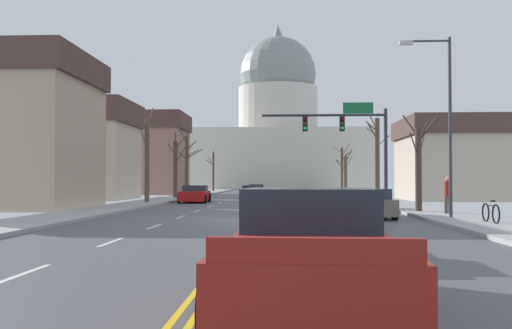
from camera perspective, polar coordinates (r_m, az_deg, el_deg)
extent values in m
cube|color=#4E4E53|center=(23.98, -0.09, -5.66)|extent=(14.00, 180.00, 0.06)
cube|color=yellow|center=(23.99, -0.37, -5.58)|extent=(0.10, 176.40, 0.00)
cube|color=yellow|center=(23.98, 0.20, -5.58)|extent=(0.10, 176.40, 0.00)
cube|color=silver|center=(10.58, 15.46, -10.74)|extent=(0.12, 2.20, 0.00)
cube|color=silver|center=(15.65, 11.28, -7.74)|extent=(0.12, 2.20, 0.00)
cube|color=silver|center=(20.78, 9.17, -6.19)|extent=(0.12, 2.20, 0.00)
cube|color=silver|center=(25.94, 7.91, -5.26)|extent=(0.12, 2.20, 0.00)
cube|color=silver|center=(31.12, 7.07, -4.63)|extent=(0.12, 2.20, 0.00)
cube|color=silver|center=(36.30, 6.47, -4.18)|extent=(0.12, 2.20, 0.00)
cube|color=silver|center=(41.49, 6.02, -3.85)|extent=(0.12, 2.20, 0.00)
cube|color=silver|center=(46.68, 5.67, -3.59)|extent=(0.12, 2.20, 0.00)
cube|color=silver|center=(51.87, 5.39, -3.38)|extent=(0.12, 2.20, 0.00)
cube|color=silver|center=(57.06, 5.16, -3.20)|extent=(0.12, 2.20, 0.00)
cube|color=silver|center=(62.25, 4.97, -3.06)|extent=(0.12, 2.20, 0.00)
cube|color=silver|center=(67.45, 4.81, -2.94)|extent=(0.12, 2.20, 0.00)
cube|color=silver|center=(72.64, 4.67, -2.84)|extent=(0.12, 2.20, 0.00)
cube|color=silver|center=(77.84, 4.55, -2.75)|extent=(0.12, 2.20, 0.00)
cube|color=silver|center=(83.04, 4.45, -2.67)|extent=(0.12, 2.20, 0.00)
cube|color=silver|center=(88.23, 4.36, -2.60)|extent=(0.12, 2.20, 0.00)
cube|color=silver|center=(11.37, -22.15, -10.04)|extent=(0.12, 2.20, 0.00)
cube|color=silver|center=(16.19, -14.28, -7.51)|extent=(0.12, 2.20, 0.00)
cube|color=silver|center=(21.20, -10.10, -6.10)|extent=(0.12, 2.20, 0.00)
cube|color=silver|center=(26.28, -7.54, -5.21)|extent=(0.12, 2.20, 0.00)
cube|color=silver|center=(31.40, -5.82, -4.61)|extent=(0.12, 2.20, 0.00)
cube|color=silver|center=(36.54, -4.58, -4.17)|extent=(0.12, 2.20, 0.00)
cube|color=silver|center=(41.69, -3.65, -3.84)|extent=(0.12, 2.20, 0.00)
cube|color=silver|center=(46.86, -2.93, -3.58)|extent=(0.12, 2.20, 0.00)
cube|color=silver|center=(52.03, -2.35, -3.38)|extent=(0.12, 2.20, 0.00)
cube|color=silver|center=(57.21, -1.87, -3.21)|extent=(0.12, 2.20, 0.00)
cube|color=silver|center=(62.39, -1.47, -3.06)|extent=(0.12, 2.20, 0.00)
cube|color=silver|center=(67.58, -1.14, -2.94)|extent=(0.12, 2.20, 0.00)
cube|color=silver|center=(72.76, -0.85, -2.84)|extent=(0.12, 2.20, 0.00)
cube|color=silver|center=(77.95, -0.60, -2.75)|extent=(0.12, 2.20, 0.00)
cube|color=silver|center=(83.14, -0.38, -2.67)|extent=(0.12, 2.20, 0.00)
cube|color=silver|center=(88.33, -0.19, -2.60)|extent=(0.12, 2.20, 0.00)
cube|color=#9B9B9B|center=(25.02, 19.83, -5.17)|extent=(3.00, 180.00, 0.14)
cube|color=#9B9B9B|center=(25.85, -19.33, -5.05)|extent=(3.00, 180.00, 0.14)
cylinder|color=#28282D|center=(36.88, 12.82, 0.80)|extent=(0.22, 0.22, 6.04)
cylinder|color=#28282D|center=(36.60, 6.75, 4.90)|extent=(7.80, 0.16, 0.16)
cube|color=black|center=(36.64, 8.58, 4.02)|extent=(0.32, 0.28, 0.92)
sphere|color=#330504|center=(36.51, 8.60, 4.48)|extent=(0.22, 0.22, 0.22)
sphere|color=#332B05|center=(36.49, 8.60, 4.05)|extent=(0.22, 0.22, 0.22)
sphere|color=#19CC47|center=(36.46, 8.61, 3.61)|extent=(0.22, 0.22, 0.22)
cube|color=black|center=(36.49, 4.91, 4.04)|extent=(0.32, 0.28, 0.92)
sphere|color=#330504|center=(36.36, 4.92, 4.50)|extent=(0.22, 0.22, 0.22)
sphere|color=#332B05|center=(36.33, 4.92, 4.06)|extent=(0.22, 0.22, 0.22)
sphere|color=#19CC47|center=(36.30, 4.92, 3.62)|extent=(0.22, 0.22, 0.22)
cube|color=#146033|center=(36.89, 10.14, 5.57)|extent=(1.90, 0.06, 0.70)
cylinder|color=#333338|center=(25.43, 18.80, 3.59)|extent=(0.14, 0.14, 7.58)
cylinder|color=#333338|center=(25.77, 16.74, 11.71)|extent=(1.82, 0.09, 0.09)
cube|color=#B2B2AD|center=(25.56, 14.73, 11.65)|extent=(0.56, 0.24, 0.16)
cube|color=beige|center=(105.45, 2.21, 0.45)|extent=(34.17, 18.65, 10.57)
cylinder|color=beige|center=(106.18, 2.20, 5.49)|extent=(14.57, 14.57, 8.10)
sphere|color=gray|center=(107.16, 2.20, 8.94)|extent=(14.03, 14.03, 14.03)
cone|color=gray|center=(108.95, 2.20, 13.19)|extent=(1.80, 1.80, 2.40)
cube|color=navy|center=(32.24, 10.12, -3.69)|extent=(1.86, 4.59, 0.60)
cube|color=#232D38|center=(32.01, 10.16, -2.82)|extent=(1.62, 2.29, 0.39)
cylinder|color=black|center=(33.57, 8.30, -3.86)|extent=(0.23, 0.64, 0.64)
cylinder|color=black|center=(33.77, 11.37, -3.83)|extent=(0.23, 0.64, 0.64)
cylinder|color=black|center=(30.75, 8.74, -4.07)|extent=(0.23, 0.64, 0.64)
cylinder|color=black|center=(30.97, 12.09, -4.04)|extent=(0.23, 0.64, 0.64)
cube|color=#6B6056|center=(26.15, 11.09, -4.11)|extent=(1.94, 4.45, 0.69)
cube|color=#232D38|center=(25.77, 11.24, -2.88)|extent=(1.64, 2.11, 0.45)
cylinder|color=black|center=(27.36, 8.75, -4.39)|extent=(0.24, 0.65, 0.64)
cylinder|color=black|center=(27.67, 12.39, -4.34)|extent=(0.24, 0.65, 0.64)
cylinder|color=black|center=(24.68, 9.64, -4.71)|extent=(0.24, 0.65, 0.64)
cylinder|color=black|center=(25.01, 13.66, -4.64)|extent=(0.24, 0.65, 0.64)
cube|color=black|center=(19.01, 4.47, -5.26)|extent=(1.79, 4.40, 0.61)
cube|color=#232D38|center=(18.74, 4.49, -3.76)|extent=(1.57, 2.02, 0.41)
cylinder|color=black|center=(20.37, 1.84, -5.41)|extent=(0.22, 0.64, 0.64)
cylinder|color=black|center=(20.42, 6.88, -5.39)|extent=(0.22, 0.64, 0.64)
cylinder|color=black|center=(17.65, 1.68, -6.02)|extent=(0.22, 0.64, 0.64)
cylinder|color=black|center=(17.71, 7.50, -5.99)|extent=(0.22, 0.64, 0.64)
cube|color=#1E7247|center=(13.37, 6.15, -6.70)|extent=(1.85, 4.52, 0.68)
cube|color=#232D38|center=(12.89, 6.20, -4.52)|extent=(1.58, 1.97, 0.39)
cylinder|color=black|center=(14.76, 2.55, -6.91)|extent=(0.24, 0.65, 0.64)
cylinder|color=black|center=(14.81, 9.37, -6.87)|extent=(0.24, 0.65, 0.64)
cylinder|color=black|center=(12.01, 2.16, -8.15)|extent=(0.24, 0.65, 0.64)
cylinder|color=black|center=(12.07, 10.56, -8.10)|extent=(0.24, 0.65, 0.64)
cube|color=maroon|center=(7.48, 5.48, -9.94)|extent=(2.15, 5.38, 0.79)
cube|color=#1E2833|center=(8.15, 5.40, -4.41)|extent=(1.88, 1.87, 0.58)
cube|color=maroon|center=(4.83, 5.87, -8.56)|extent=(1.82, 0.16, 0.22)
cylinder|color=black|center=(9.13, -0.95, -9.76)|extent=(0.31, 0.81, 0.80)
cylinder|color=black|center=(9.15, 11.65, -9.71)|extent=(0.31, 0.81, 0.80)
cylinder|color=black|center=(6.01, -4.06, -14.10)|extent=(0.31, 0.81, 0.80)
cylinder|color=black|center=(6.04, 15.39, -13.99)|extent=(0.31, 0.81, 0.80)
cube|color=#B71414|center=(42.56, -6.13, -3.11)|extent=(1.96, 4.29, 0.69)
cube|color=#232D38|center=(42.82, -6.08, -2.36)|extent=(1.69, 2.03, 0.42)
cylinder|color=black|center=(41.14, -5.09, -3.43)|extent=(0.23, 0.64, 0.64)
cylinder|color=black|center=(41.40, -7.67, -3.41)|extent=(0.23, 0.64, 0.64)
cylinder|color=black|center=(43.75, -4.68, -3.31)|extent=(0.23, 0.64, 0.64)
cylinder|color=black|center=(44.00, -7.11, -3.30)|extent=(0.23, 0.64, 0.64)
cube|color=black|center=(52.29, -0.49, -2.89)|extent=(1.85, 4.47, 0.56)
cube|color=#232D38|center=(52.44, -0.48, -2.33)|extent=(1.59, 2.02, 0.45)
cylinder|color=black|center=(50.89, 0.44, -3.06)|extent=(0.23, 0.64, 0.64)
cylinder|color=black|center=(50.96, -1.53, -3.06)|extent=(0.23, 0.64, 0.64)
cylinder|color=black|center=(53.64, 0.50, -2.98)|extent=(0.23, 0.64, 0.64)
cylinder|color=black|center=(53.70, -1.37, -2.98)|extent=(0.23, 0.64, 0.64)
cube|color=#6B6056|center=(65.01, 0.01, -2.60)|extent=(1.85, 4.54, 0.58)
cube|color=#232D38|center=(65.41, 0.03, -2.16)|extent=(1.61, 2.04, 0.41)
cylinder|color=black|center=(63.57, 0.74, -2.75)|extent=(0.23, 0.64, 0.64)
cylinder|color=black|center=(63.68, -0.88, -2.75)|extent=(0.23, 0.64, 0.64)
cylinder|color=black|center=(66.37, 0.86, -2.70)|extent=(0.23, 0.64, 0.64)
cylinder|color=black|center=(66.48, -0.69, -2.69)|extent=(0.23, 0.64, 0.64)
cube|color=#8C6656|center=(67.58, -12.30, 0.21)|extent=(12.21, 8.14, 7.35)
cube|color=#47332D|center=(67.87, -12.28, 4.13)|extent=(12.70, 8.46, 1.94)
cube|color=#B2A38E|center=(52.01, -19.39, 0.20)|extent=(12.95, 8.23, 6.34)
cube|color=#47332D|center=(52.30, -19.35, 4.78)|extent=(13.47, 8.56, 2.03)
cube|color=#B2A38E|center=(51.00, 21.53, -0.38)|extent=(12.52, 9.26, 5.21)
cube|color=#47332D|center=(51.17, 21.50, 3.41)|extent=(13.02, 9.63, 1.55)
cylinder|color=#4C3D2D|center=(45.23, 12.00, 0.55)|extent=(0.38, 0.38, 6.33)
cylinder|color=#4C3D2D|center=(45.01, 11.53, 3.28)|extent=(0.95, 0.73, 1.28)
cylinder|color=#4C3D2D|center=(44.62, 11.61, 4.12)|extent=(0.91, 1.55, 1.13)
cylinder|color=#4C3D2D|center=(45.95, 12.59, 2.34)|extent=(1.22, 1.19, 0.94)
cylinder|color=#4C3D2D|center=(45.34, 11.46, 3.75)|extent=(0.90, 0.11, 0.86)
cylinder|color=#4C3D2D|center=(45.71, 11.50, 3.19)|extent=(0.73, 0.90, 0.71)
cylinder|color=brown|center=(40.79, -10.81, 0.45)|extent=(0.34, 0.34, 5.88)
cylinder|color=brown|center=(40.29, -11.09, 2.42)|extent=(0.19, 1.26, 1.03)
cylinder|color=brown|center=(41.57, -10.51, 4.72)|extent=(0.23, 1.26, 1.41)
cylinder|color=brown|center=(40.40, -10.88, 3.05)|extent=(0.25, 1.08, 1.04)
cylinder|color=brown|center=(40.22, -10.91, 3.20)|extent=(0.26, 1.42, 1.13)
cylinder|color=brown|center=(63.29, 8.91, -1.03)|extent=(0.39, 0.39, 4.13)
cylinder|color=brown|center=(63.92, 8.85, -0.10)|extent=(0.06, 1.27, 1.50)
cylinder|color=brown|center=(62.80, 9.14, 0.72)|extent=(0.48, 1.18, 0.76)
cylinder|color=brown|center=(63.11, 9.23, 0.83)|extent=(0.78, 0.65, 1.47)
cylinder|color=brown|center=(63.40, 8.42, -0.14)|extent=(1.13, 0.39, 1.56)
cylinder|color=brown|center=(63.20, 9.26, 0.28)|extent=(0.84, 0.40, 1.23)
cylinder|color=brown|center=(63.33, 8.46, 0.16)|extent=(1.01, 0.20, 0.71)
cylinder|color=#4C3D2D|center=(55.38, -6.95, -0.10)|extent=(0.32, 0.32, 5.81)
cylinder|color=#4C3D2D|center=(54.98, -6.20, 1.05)|extent=(1.63, 0.72, 0.88)
cylinder|color=#4C3D2D|center=(55.06, -7.28, 2.81)|extent=(0.63, 1.13, 1.32)
cylinder|color=#4C3D2D|center=(55.82, -6.81, 0.61)|extent=(0.18, 0.91, 0.60)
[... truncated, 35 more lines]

